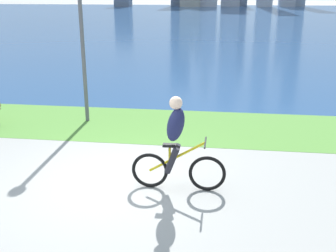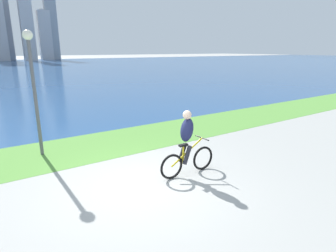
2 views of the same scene
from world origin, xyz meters
The scene contains 4 objects.
ground_plane centered at (0.00, 0.00, 0.00)m, with size 300.00×300.00×0.00m, color #9E9E99.
grass_strip_bayside centered at (0.00, 3.41, 0.00)m, with size 120.00×2.86×0.01m, color #59933D.
cyclist_lead centered at (1.22, -0.06, 0.84)m, with size 1.66×0.52×1.69m.
lamppost_tall centered at (-1.60, 3.55, 2.41)m, with size 0.28×0.28×3.65m.
Camera 2 is at (-2.91, -5.37, 3.13)m, focal length 30.14 mm.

